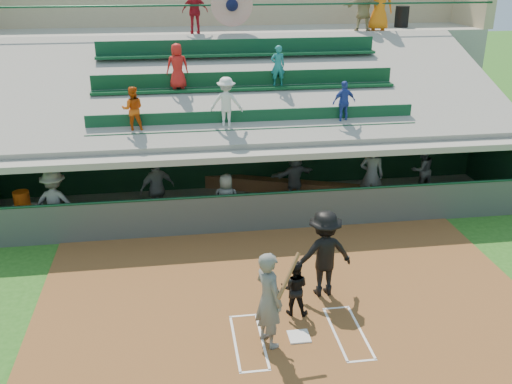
{
  "coord_description": "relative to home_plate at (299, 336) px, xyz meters",
  "views": [
    {
      "loc": [
        -2.24,
        -9.33,
        7.07
      ],
      "look_at": [
        -0.37,
        3.5,
        1.8
      ],
      "focal_mm": 40.0,
      "sensor_mm": 36.0,
      "label": 1
    }
  ],
  "objects": [
    {
      "name": "ground",
      "position": [
        0.0,
        0.0,
        -0.04
      ],
      "size": [
        100.0,
        100.0,
        0.0
      ],
      "primitive_type": "plane",
      "color": "#245718",
      "rests_on": "ground"
    },
    {
      "name": "dirt_slab",
      "position": [
        0.0,
        0.5,
        -0.03
      ],
      "size": [
        11.0,
        9.0,
        0.02
      ],
      "primitive_type": "cube",
      "color": "brown",
      "rests_on": "ground"
    },
    {
      "name": "home_plate",
      "position": [
        0.0,
        0.0,
        0.0
      ],
      "size": [
        0.43,
        0.43,
        0.03
      ],
      "primitive_type": "cube",
      "color": "silver",
      "rests_on": "dirt_slab"
    },
    {
      "name": "batters_box_chalk",
      "position": [
        0.0,
        0.0,
        -0.01
      ],
      "size": [
        2.65,
        1.85,
        0.01
      ],
      "color": "white",
      "rests_on": "dirt_slab"
    },
    {
      "name": "dugout_floor",
      "position": [
        0.0,
        6.75,
        -0.02
      ],
      "size": [
        16.0,
        3.5,
        0.04
      ],
      "primitive_type": "cube",
      "color": "gray",
      "rests_on": "ground"
    },
    {
      "name": "concourse_slab",
      "position": [
        0.0,
        13.5,
        2.26
      ],
      "size": [
        20.0,
        3.0,
        4.6
      ],
      "primitive_type": "cube",
      "color": "gray",
      "rests_on": "ground"
    },
    {
      "name": "grandstand",
      "position": [
        -0.01,
        10.51,
        2.23
      ],
      "size": [
        20.4,
        10.4,
        7.8
      ],
      "color": "#494E49",
      "rests_on": "ground"
    },
    {
      "name": "batter_at_plate",
      "position": [
        -0.64,
        -0.07,
        0.99
      ],
      "size": [
        1.0,
        0.87,
        2.01
      ],
      "color": "#565954",
      "rests_on": "dirt_slab"
    },
    {
      "name": "catcher",
      "position": [
        0.07,
        0.86,
        0.6
      ],
      "size": [
        0.7,
        0.61,
        1.23
      ],
      "primitive_type": "imported",
      "rotation": [
        0.0,
        0.0,
        2.86
      ],
      "color": "black",
      "rests_on": "dirt_slab"
    },
    {
      "name": "home_umpire",
      "position": [
        0.88,
        1.56,
        1.0
      ],
      "size": [
        1.37,
        0.87,
        2.02
      ],
      "primitive_type": "imported",
      "rotation": [
        0.0,
        0.0,
        3.24
      ],
      "color": "black",
      "rests_on": "dirt_slab"
    },
    {
      "name": "dugout_bench",
      "position": [
        -0.03,
        8.08,
        0.22
      ],
      "size": [
        13.23,
        5.5,
        0.42
      ],
      "primitive_type": "cube",
      "rotation": [
        0.0,
        0.0,
        -0.37
      ],
      "color": "brown",
      "rests_on": "dugout_floor"
    },
    {
      "name": "white_table",
      "position": [
        -6.51,
        6.0,
        0.34
      ],
      "size": [
        0.88,
        0.74,
        0.68
      ],
      "primitive_type": "cube",
      "rotation": [
        0.0,
        0.0,
        -0.22
      ],
      "color": "white",
      "rests_on": "dugout_floor"
    },
    {
      "name": "water_cooler",
      "position": [
        -6.57,
        6.02,
        0.91
      ],
      "size": [
        0.44,
        0.44,
        0.44
      ],
      "primitive_type": "cylinder",
      "color": "#E14F0D",
      "rests_on": "white_table"
    },
    {
      "name": "dugout_player_a",
      "position": [
        -5.58,
        5.52,
        0.95
      ],
      "size": [
        1.32,
        0.89,
        1.88
      ],
      "primitive_type": "imported",
      "rotation": [
        0.0,
        0.0,
        2.97
      ],
      "color": "#5E605B",
      "rests_on": "dugout_floor"
    },
    {
      "name": "dugout_player_b",
      "position": [
        -2.86,
        6.25,
        0.92
      ],
      "size": [
        1.16,
        0.87,
        1.83
      ],
      "primitive_type": "imported",
      "rotation": [
        0.0,
        0.0,
        3.6
      ],
      "color": "#5D5F5A",
      "rests_on": "dugout_floor"
    },
    {
      "name": "dugout_player_c",
      "position": [
        -0.93,
        5.4,
        0.78
      ],
      "size": [
        0.86,
        0.66,
        1.56
      ],
      "primitive_type": "imported",
      "rotation": [
        0.0,
        0.0,
        2.9
      ],
      "color": "#595B56",
      "rests_on": "dugout_floor"
    },
    {
      "name": "dugout_player_d",
      "position": [
        1.35,
        6.95,
        0.81
      ],
      "size": [
        1.57,
        0.95,
        1.61
      ],
      "primitive_type": "imported",
      "rotation": [
        0.0,
        0.0,
        3.49
      ],
      "color": "#61645E",
      "rests_on": "dugout_floor"
    },
    {
      "name": "dugout_player_e",
      "position": [
        3.57,
        6.2,
        0.99
      ],
      "size": [
        0.83,
        0.67,
        1.96
      ],
      "primitive_type": "imported",
      "rotation": [
        0.0,
        0.0,
        2.82
      ],
      "color": "#61635E",
      "rests_on": "dugout_floor"
    },
    {
      "name": "dugout_player_f",
      "position": [
        5.53,
        6.94,
        0.81
      ],
      "size": [
        0.89,
        0.76,
        1.6
      ],
      "primitive_type": "imported",
      "rotation": [
        0.0,
        0.0,
        3.36
      ],
      "color": "#565853",
      "rests_on": "dugout_floor"
    },
    {
      "name": "trash_bin",
      "position": [
        6.92,
        13.19,
        4.97
      ],
      "size": [
        0.54,
        0.54,
        0.81
      ],
      "primitive_type": "cylinder",
      "color": "black",
      "rests_on": "concourse_slab"
    },
    {
      "name": "concourse_staff_a",
      "position": [
        -1.32,
        12.15,
        5.35
      ],
      "size": [
        0.93,
        0.4,
        1.57
      ],
      "primitive_type": "imported",
      "rotation": [
        0.0,
        0.0,
        3.16
      ],
      "color": "#AB1320",
      "rests_on": "concourse_slab"
    },
    {
      "name": "concourse_staff_b",
      "position": [
        5.58,
        12.15,
        5.54
      ],
      "size": [
        1.1,
        0.89,
        1.96
      ],
      "primitive_type": "imported",
      "rotation": [
        0.0,
        0.0,
        2.83
      ],
      "color": "orange",
      "rests_on": "concourse_slab"
    },
    {
      "name": "concourse_staff_c",
      "position": [
        4.99,
        12.23,
        5.41
      ],
      "size": [
        1.65,
        0.99,
        1.69
      ],
      "primitive_type": "imported",
      "rotation": [
        0.0,
        0.0,
        2.8
      ],
      "color": "tan",
      "rests_on": "concourse_slab"
    }
  ]
}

